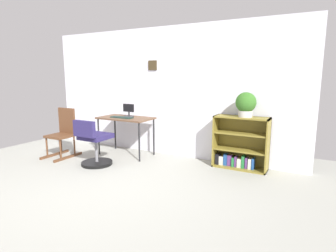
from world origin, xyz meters
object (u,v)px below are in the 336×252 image
object	(u,v)px
office_chair	(94,145)
rocking_chair	(63,132)
keyboard	(122,117)
desk	(126,121)
potted_plant_on_shelf	(246,104)
bookshelf_low	(240,145)
monitor	(129,111)

from	to	relation	value
office_chair	rocking_chair	size ratio (longest dim) A/B	0.88
office_chair	keyboard	bearing A→B (deg)	85.73
rocking_chair	office_chair	bearing A→B (deg)	-9.53
desk	rocking_chair	bearing A→B (deg)	-146.76
rocking_chair	potted_plant_on_shelf	xyz separation A→B (m)	(3.13, 0.86, 0.61)
office_chair	potted_plant_on_shelf	size ratio (longest dim) A/B	2.03
office_chair	bookshelf_low	world-z (taller)	bookshelf_low
bookshelf_low	keyboard	bearing A→B (deg)	-170.06
office_chair	bookshelf_low	xyz separation A→B (m)	(2.17, 1.06, 0.02)
desk	monitor	world-z (taller)	monitor
office_chair	bookshelf_low	size ratio (longest dim) A/B	0.92
monitor	rocking_chair	xyz separation A→B (m)	(-0.97, -0.73, -0.38)
office_chair	potted_plant_on_shelf	world-z (taller)	potted_plant_on_shelf
bookshelf_low	monitor	bearing A→B (deg)	-174.98
keyboard	potted_plant_on_shelf	xyz separation A→B (m)	(2.19, 0.31, 0.33)
desk	keyboard	xyz separation A→B (m)	(-0.02, -0.09, 0.07)
desk	keyboard	world-z (taller)	keyboard
keyboard	bookshelf_low	xyz separation A→B (m)	(2.11, 0.37, -0.36)
desk	bookshelf_low	bearing A→B (deg)	7.53
office_chair	potted_plant_on_shelf	bearing A→B (deg)	24.22
bookshelf_low	potted_plant_on_shelf	world-z (taller)	potted_plant_on_shelf
rocking_chair	potted_plant_on_shelf	world-z (taller)	potted_plant_on_shelf
potted_plant_on_shelf	rocking_chair	bearing A→B (deg)	-164.73
desk	potted_plant_on_shelf	bearing A→B (deg)	5.81
potted_plant_on_shelf	office_chair	bearing A→B (deg)	-155.78
keyboard	potted_plant_on_shelf	size ratio (longest dim) A/B	1.13
keyboard	office_chair	xyz separation A→B (m)	(-0.05, -0.69, -0.38)
office_chair	bookshelf_low	bearing A→B (deg)	26.14
office_chair	rocking_chair	bearing A→B (deg)	170.47
monitor	bookshelf_low	world-z (taller)	monitor
monitor	office_chair	world-z (taller)	monitor
desk	office_chair	world-z (taller)	office_chair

